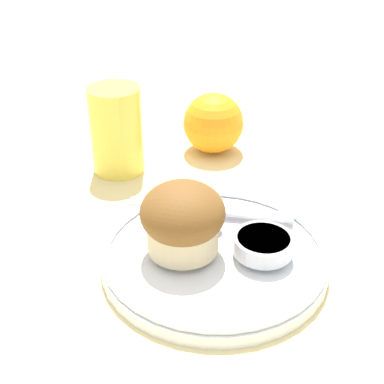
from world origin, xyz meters
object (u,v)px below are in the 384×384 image
Objects in this scene: juice_glass at (116,130)px; orange_fruit at (213,123)px; muffin at (183,219)px; butter_knife at (210,209)px.

orange_fruit is at bearing 18.93° from juice_glass.
muffin reaches higher than orange_fruit.
muffin is at bearing -71.21° from juice_glass.
butter_knife is at bearing 62.05° from muffin.
butter_knife is at bearing -53.51° from juice_glass.
juice_glass is at bearing 142.31° from butter_knife.
muffin is 0.22m from juice_glass.
juice_glass is at bearing 108.79° from muffin.
orange_fruit is at bearing 76.48° from muffin.
muffin is 0.46× the size of butter_knife.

